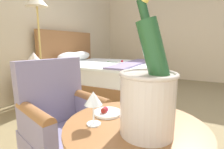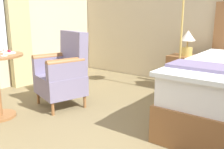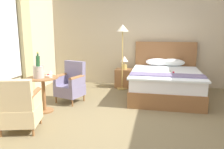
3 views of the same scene
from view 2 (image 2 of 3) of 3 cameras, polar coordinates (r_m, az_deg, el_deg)
The scene contains 6 objects.
nightstand at distance 3.97m, azimuth 16.41°, elevation 0.26°, with size 0.52×0.38×0.54m.
bedside_lamp at distance 3.89m, azimuth 16.91°, elevation 7.48°, with size 0.22×0.22×0.38m.
wine_glass_near_bucket at distance 2.86m, azimuth -23.66°, elevation 5.88°, with size 0.07×0.07×0.14m.
wine_glass_near_edge at distance 3.13m, azimuth -23.85°, elevation 6.67°, with size 0.08×0.08×0.15m.
snack_plate at distance 3.04m, azimuth -22.42°, elevation 4.66°, with size 0.14×0.14×0.04m.
armchair_by_window at distance 3.22m, azimuth -11.07°, elevation 0.48°, with size 0.69×0.67×0.94m.
Camera 2 is at (0.75, -1.27, 1.15)m, focal length 40.00 mm.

